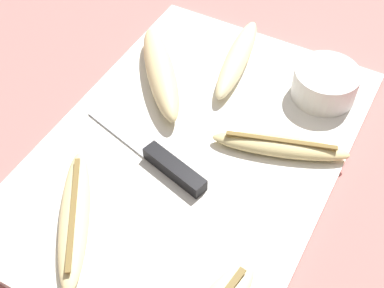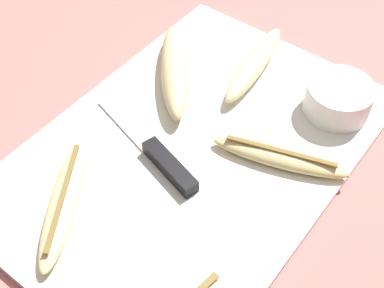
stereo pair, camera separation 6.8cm
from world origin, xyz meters
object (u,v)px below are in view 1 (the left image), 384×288
at_px(banana_ripe_center, 161,72).
at_px(prep_bowl, 325,84).
at_px(knife, 165,162).
at_px(banana_spotted_left, 280,146).
at_px(banana_cream_curved, 237,58).
at_px(banana_mellow_near, 75,217).

relative_size(banana_ripe_center, prep_bowl, 1.94).
distance_m(knife, banana_spotted_left, 0.15).
bearing_deg(banana_cream_curved, prep_bowl, -88.73).
relative_size(banana_cream_curved, banana_mellow_near, 1.02).
xyz_separation_m(banana_ripe_center, prep_bowl, (0.09, -0.21, 0.00)).
xyz_separation_m(knife, banana_ripe_center, (0.13, 0.08, 0.01)).
bearing_deg(banana_mellow_near, banana_spotted_left, -38.23).
relative_size(knife, prep_bowl, 2.25).
xyz_separation_m(knife, banana_cream_curved, (0.21, 0.00, 0.01)).
bearing_deg(prep_bowl, knife, 148.92).
relative_size(banana_cream_curved, banana_spotted_left, 1.03).
bearing_deg(banana_cream_curved, knife, -179.32).
relative_size(knife, banana_ripe_center, 1.16).
height_order(banana_mellow_near, banana_spotted_left, same).
relative_size(banana_ripe_center, banana_spotted_left, 0.99).
bearing_deg(banana_spotted_left, banana_mellow_near, 141.77).
relative_size(banana_cream_curved, prep_bowl, 2.02).
distance_m(banana_ripe_center, banana_mellow_near, 0.25).
height_order(knife, banana_spotted_left, banana_spotted_left).
height_order(banana_mellow_near, prep_bowl, prep_bowl).
xyz_separation_m(banana_cream_curved, banana_mellow_near, (-0.33, 0.05, -0.00)).
distance_m(knife, banana_mellow_near, 0.13).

